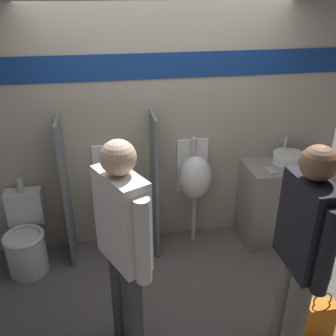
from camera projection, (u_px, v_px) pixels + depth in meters
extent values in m
plane|color=#5B5651|center=(171.00, 266.00, 3.88)|extent=(16.00, 16.00, 0.00)
cube|color=#B2A893|center=(161.00, 123.00, 3.81)|extent=(3.94, 0.06, 2.70)
cube|color=navy|center=(161.00, 66.00, 3.52)|extent=(3.86, 0.01, 0.24)
cube|color=gray|center=(289.00, 201.00, 4.18)|extent=(1.05, 0.50, 0.90)
cylinder|color=white|center=(289.00, 158.00, 3.99)|extent=(0.34, 0.34, 0.11)
cylinder|color=silver|center=(286.00, 143.00, 4.04)|extent=(0.03, 0.03, 0.14)
cube|color=#B7B7BC|center=(271.00, 170.00, 3.84)|extent=(0.07, 0.14, 0.01)
cube|color=slate|center=(66.00, 193.00, 3.70)|extent=(0.03, 0.42, 1.53)
cube|color=slate|center=(154.00, 186.00, 3.84)|extent=(0.03, 0.42, 1.53)
cylinder|color=silver|center=(114.00, 226.00, 4.02)|extent=(0.04, 0.04, 0.57)
ellipsoid|color=white|center=(111.00, 185.00, 3.80)|extent=(0.35, 0.31, 0.48)
cube|color=white|center=(110.00, 172.00, 3.90)|extent=(0.33, 0.02, 0.60)
cylinder|color=silver|center=(108.00, 151.00, 3.76)|extent=(0.06, 0.06, 0.16)
cylinder|color=silver|center=(194.00, 218.00, 4.16)|extent=(0.04, 0.04, 0.57)
ellipsoid|color=white|center=(195.00, 178.00, 3.94)|extent=(0.35, 0.31, 0.48)
cube|color=white|center=(192.00, 165.00, 4.04)|extent=(0.33, 0.02, 0.60)
cylinder|color=silver|center=(194.00, 145.00, 3.89)|extent=(0.06, 0.06, 0.16)
cylinder|color=white|center=(27.00, 254.00, 3.74)|extent=(0.39, 0.39, 0.40)
torus|color=white|center=(23.00, 237.00, 3.64)|extent=(0.40, 0.40, 0.04)
cube|color=white|center=(25.00, 206.00, 3.82)|extent=(0.36, 0.16, 0.37)
cylinder|color=silver|center=(20.00, 185.00, 3.69)|extent=(0.06, 0.06, 0.14)
cylinder|color=#3D3D42|center=(133.00, 310.00, 2.80)|extent=(0.16, 0.16, 0.86)
cylinder|color=#3D3D42|center=(122.00, 296.00, 2.92)|extent=(0.16, 0.16, 0.86)
cube|color=silver|center=(122.00, 219.00, 2.52)|extent=(0.37, 0.49, 0.68)
cylinder|color=silver|center=(143.00, 242.00, 2.35)|extent=(0.11, 0.11, 0.63)
cylinder|color=silver|center=(105.00, 207.00, 2.72)|extent=(0.11, 0.11, 0.63)
sphere|color=beige|center=(118.00, 157.00, 2.32)|extent=(0.23, 0.23, 0.23)
cylinder|color=#666056|center=(295.00, 317.00, 2.74)|extent=(0.16, 0.16, 0.85)
cylinder|color=#666056|center=(285.00, 300.00, 2.89)|extent=(0.16, 0.16, 0.85)
cube|color=black|center=(306.00, 225.00, 2.48)|extent=(0.20, 0.44, 0.67)
cylinder|color=black|center=(327.00, 253.00, 2.27)|extent=(0.11, 0.11, 0.62)
cylinder|color=black|center=(288.00, 209.00, 2.72)|extent=(0.11, 0.11, 0.62)
sphere|color=brown|center=(318.00, 163.00, 2.28)|extent=(0.23, 0.23, 0.23)
cube|color=orange|center=(318.00, 320.00, 3.03)|extent=(0.25, 0.14, 0.35)
torus|color=#4C4742|center=(323.00, 300.00, 2.94)|extent=(0.16, 0.01, 0.16)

